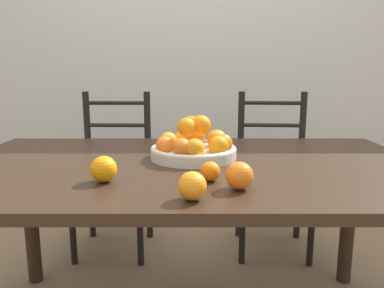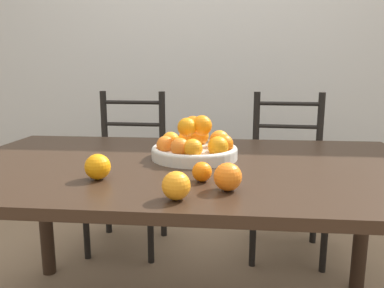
% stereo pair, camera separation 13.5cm
% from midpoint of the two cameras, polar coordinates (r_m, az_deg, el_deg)
% --- Properties ---
extents(wall_back, '(8.00, 0.06, 2.60)m').
position_cam_midpoint_polar(wall_back, '(2.92, 4.14, 15.47)').
color(wall_back, beige).
rests_on(wall_back, ground_plane).
extents(dining_table, '(1.77, 1.01, 0.74)m').
position_cam_midpoint_polar(dining_table, '(1.42, 2.11, -6.20)').
color(dining_table, black).
rests_on(dining_table, ground_plane).
extents(fruit_bowl, '(0.34, 0.34, 0.17)m').
position_cam_midpoint_polar(fruit_bowl, '(1.46, 3.19, -0.36)').
color(fruit_bowl, beige).
rests_on(fruit_bowl, dining_table).
extents(orange_loose_0, '(0.08, 0.08, 0.08)m').
position_cam_midpoint_polar(orange_loose_0, '(1.20, -11.08, -3.47)').
color(orange_loose_0, orange).
rests_on(orange_loose_0, dining_table).
extents(orange_loose_1, '(0.08, 0.08, 0.08)m').
position_cam_midpoint_polar(orange_loose_1, '(1.08, 9.07, -5.01)').
color(orange_loose_1, orange).
rests_on(orange_loose_1, dining_table).
extents(orange_loose_2, '(0.06, 0.06, 0.06)m').
position_cam_midpoint_polar(orange_loose_2, '(1.16, 4.87, -4.28)').
color(orange_loose_2, orange).
rests_on(orange_loose_2, dining_table).
extents(orange_loose_3, '(0.08, 0.08, 0.08)m').
position_cam_midpoint_polar(orange_loose_3, '(1.00, 1.47, -6.42)').
color(orange_loose_3, orange).
rests_on(orange_loose_3, dining_table).
extents(chair_left, '(0.43, 0.41, 0.95)m').
position_cam_midpoint_polar(chair_left, '(2.32, -8.10, -4.36)').
color(chair_left, black).
rests_on(chair_left, ground_plane).
extents(chair_right, '(0.45, 0.43, 0.95)m').
position_cam_midpoint_polar(chair_right, '(2.30, 15.98, -4.86)').
color(chair_right, black).
rests_on(chair_right, ground_plane).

